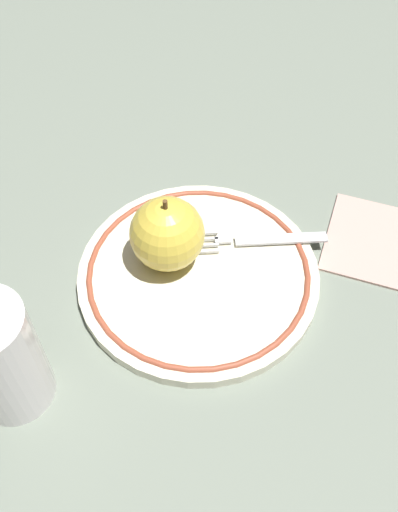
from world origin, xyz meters
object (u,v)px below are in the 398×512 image
Objects in this scene: fork at (248,240)px; drinking_glass at (0,359)px; apple_red_whole at (169,232)px; plate at (199,273)px; napkin_folded at (395,245)px.

fork is 1.36× the size of drinking_glass.
plate is at bearing -92.98° from apple_red_whole.
napkin_folded is (0.13, -0.17, -0.00)m from plate.
fork is 0.27m from drinking_glass.
drinking_glass is 0.40m from napkin_folded.
napkin_folded is (0.07, -0.14, -0.01)m from fork.
plate is 2.06× the size of drinking_glass.
fork is at bearing -26.39° from drinking_glass.
plate is 1.70× the size of napkin_folded.
napkin_folded is at bearing 178.38° from fork.
fork is at bearing -28.66° from plate.
drinking_glass is at bearing 163.64° from apple_red_whole.
fork is (0.05, -0.03, 0.01)m from plate.
apple_red_whole is at bearing 9.49° from fork.
plate is 0.06m from fork.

